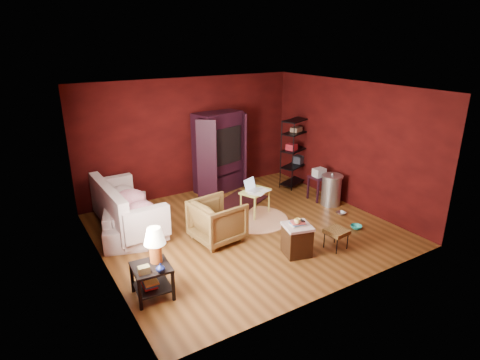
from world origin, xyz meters
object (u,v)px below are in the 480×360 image
object	(u,v)px
armchair	(217,219)
wire_shelving	(296,150)
sofa	(126,211)
laptop_desk	(255,193)
side_table	(153,256)
tv_armoire	(219,151)
hamper	(297,239)

from	to	relation	value
armchair	wire_shelving	xyz separation A→B (m)	(3.16, 1.61, 0.51)
sofa	laptop_desk	distance (m)	2.70
armchair	side_table	world-z (taller)	side_table
sofa	laptop_desk	xyz separation A→B (m)	(2.60, -0.71, 0.09)
tv_armoire	hamper	bearing A→B (deg)	-110.88
tv_armoire	wire_shelving	bearing A→B (deg)	-35.42
laptop_desk	tv_armoire	xyz separation A→B (m)	(0.05, 1.68, 0.54)
side_table	wire_shelving	bearing A→B (deg)	28.67
hamper	sofa	bearing A→B (deg)	131.88
sofa	hamper	size ratio (longest dim) A/B	3.14
sofa	tv_armoire	bearing A→B (deg)	-52.19
laptop_desk	wire_shelving	xyz separation A→B (m)	(1.90, 0.99, 0.47)
laptop_desk	sofa	bearing A→B (deg)	143.22
laptop_desk	tv_armoire	distance (m)	1.77
armchair	laptop_desk	size ratio (longest dim) A/B	1.12
side_table	hamper	distance (m)	2.59
hamper	tv_armoire	distance (m)	3.61
hamper	tv_armoire	size ratio (longest dim) A/B	0.33
armchair	tv_armoire	distance (m)	2.71
side_table	armchair	bearing A→B (deg)	31.82
side_table	laptop_desk	size ratio (longest dim) A/B	1.35
armchair	hamper	world-z (taller)	armchair
hamper	laptop_desk	xyz separation A→B (m)	(0.32, 1.83, 0.19)
laptop_desk	wire_shelving	size ratio (longest dim) A/B	0.45
side_table	laptop_desk	xyz separation A→B (m)	(2.88, 1.62, -0.15)
sofa	wire_shelving	xyz separation A→B (m)	(4.50, 0.28, 0.55)
tv_armoire	armchair	bearing A→B (deg)	-134.51
side_table	tv_armoire	distance (m)	4.43
tv_armoire	wire_shelving	size ratio (longest dim) A/B	1.14
wire_shelving	laptop_desk	bearing A→B (deg)	-173.13
sofa	side_table	size ratio (longest dim) A/B	1.92
laptop_desk	wire_shelving	distance (m)	2.19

